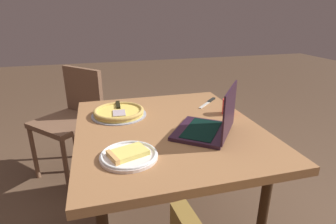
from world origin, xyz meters
TOP-DOWN VIEW (x-y plane):
  - dining_table at (0.00, 0.00)m, footprint 1.08×0.95m
  - laptop at (-0.15, -0.18)m, footprint 0.39×0.38m
  - pizza_plate at (-0.27, 0.25)m, footprint 0.24×0.24m
  - pizza_tray at (0.23, 0.24)m, footprint 0.32×0.32m
  - table_knife at (0.31, -0.37)m, footprint 0.18×0.18m
  - drink_cup at (0.09, -0.39)m, footprint 0.07×0.07m
  - chair_near at (0.86, 0.55)m, footprint 0.61×0.61m

SIDE VIEW (x-z plane):
  - chair_near at x=0.86m, z-range 0.08..0.94m
  - dining_table at x=0.00m, z-range 0.29..0.99m
  - table_knife at x=0.31m, z-range 0.70..0.71m
  - pizza_plate at x=-0.27m, z-range 0.70..0.74m
  - pizza_tray at x=0.23m, z-range 0.70..0.74m
  - drink_cup at x=0.09m, z-range 0.71..0.80m
  - laptop at x=-0.15m, z-range 0.63..0.88m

